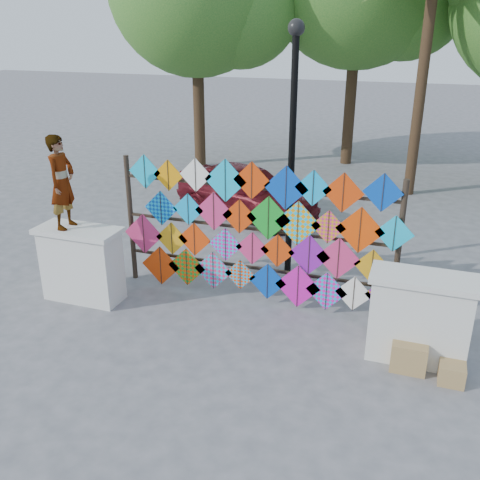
# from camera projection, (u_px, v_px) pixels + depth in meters

# --- Properties ---
(ground) EXTENTS (80.00, 80.00, 0.00)m
(ground) POSITION_uv_depth(u_px,v_px,m) (238.00, 319.00, 8.53)
(ground) COLOR gray
(ground) RESTS_ON ground
(parapet_left) EXTENTS (1.40, 0.65, 1.28)m
(parapet_left) POSITION_uv_depth(u_px,v_px,m) (82.00, 264.00, 8.94)
(parapet_left) COLOR silver
(parapet_left) RESTS_ON ground
(parapet_right) EXTENTS (1.40, 0.65, 1.28)m
(parapet_right) POSITION_uv_depth(u_px,v_px,m) (419.00, 318.00, 7.29)
(parapet_right) COLOR silver
(parapet_right) RESTS_ON ground
(kite_rack) EXTENTS (4.95, 0.24, 2.40)m
(kite_rack) POSITION_uv_depth(u_px,v_px,m) (258.00, 234.00, 8.68)
(kite_rack) COLOR black
(kite_rack) RESTS_ON ground
(vendor_woman) EXTENTS (0.39, 0.57, 1.52)m
(vendor_woman) POSITION_uv_depth(u_px,v_px,m) (62.00, 182.00, 8.48)
(vendor_woman) COLOR #99999E
(vendor_woman) RESTS_ON parapet_left
(sedan) EXTENTS (4.03, 2.83, 1.27)m
(sedan) POSITION_uv_depth(u_px,v_px,m) (246.00, 190.00, 12.94)
(sedan) COLOR #5C0F18
(sedan) RESTS_ON ground
(lamppost) EXTENTS (0.28, 0.28, 4.46)m
(lamppost) POSITION_uv_depth(u_px,v_px,m) (293.00, 129.00, 9.18)
(lamppost) COLOR black
(lamppost) RESTS_ON ground
(cardboard_box_near) EXTENTS (0.47, 0.41, 0.41)m
(cardboard_box_near) POSITION_uv_depth(u_px,v_px,m) (409.00, 354.00, 7.24)
(cardboard_box_near) COLOR #9D784C
(cardboard_box_near) RESTS_ON ground
(cardboard_box_far) EXTENTS (0.33, 0.30, 0.28)m
(cardboard_box_far) POSITION_uv_depth(u_px,v_px,m) (452.00, 374.00, 6.96)
(cardboard_box_far) COLOR #9D784C
(cardboard_box_far) RESTS_ON ground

